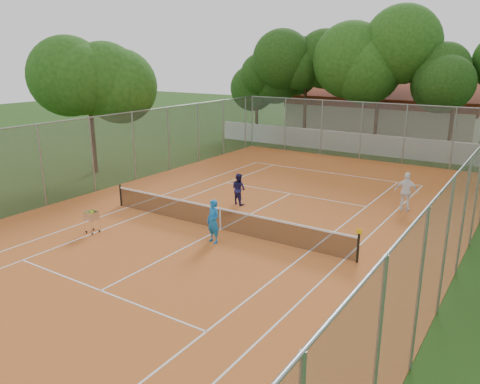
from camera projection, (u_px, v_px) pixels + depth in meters
The scene contains 12 objects.
ground at pixel (220, 230), 19.66m from camera, with size 120.00×120.00×0.00m, color #19370F.
court_pad at pixel (220, 230), 19.66m from camera, with size 18.00×34.00×0.02m, color #BF6025.
court_lines at pixel (220, 229), 19.65m from camera, with size 10.98×23.78×0.01m, color white.
tennis_net at pixel (220, 218), 19.52m from camera, with size 11.88×0.10×0.98m, color black.
perimeter_fence at pixel (220, 184), 19.10m from camera, with size 18.00×34.00×4.00m, color slate.
boundary_wall at pixel (369, 144), 34.71m from camera, with size 26.00×0.30×1.50m, color white.
clubhouse at pixel (384, 111), 43.40m from camera, with size 16.40×9.00×4.40m, color beige.
tropical_trees at pixel (386, 84), 35.94m from camera, with size 29.00×19.00×10.00m, color black.
player_near at pixel (213, 221), 18.08m from camera, with size 0.63×0.41×1.72m, color blue.
player_far_left at pixel (239, 189), 22.84m from camera, with size 0.75×0.59×1.55m, color #1F1B53.
player_far_right at pixel (406, 192), 21.81m from camera, with size 1.08×0.45×1.85m, color white.
ball_hopper at pixel (92, 221), 19.16m from camera, with size 0.48×0.48×1.00m, color silver.
Camera 1 is at (10.79, -14.97, 7.01)m, focal length 35.00 mm.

